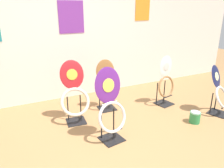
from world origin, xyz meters
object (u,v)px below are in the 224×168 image
toilet_seat_display_navy_moon (220,93)px  toilet_seat_display_woodgrain (106,87)px  paint_can (195,117)px  toilet_seat_display_crimson_swirl (74,95)px  toilet_seat_display_white_plain (166,83)px  toilet_seat_display_purple_note (111,107)px

toilet_seat_display_navy_moon → toilet_seat_display_woodgrain: bearing=148.4°
toilet_seat_display_navy_moon → toilet_seat_display_woodgrain: (-1.55, 0.95, 0.05)m
toilet_seat_display_woodgrain → paint_can: (0.99, -1.02, -0.31)m
toilet_seat_display_crimson_swirl → toilet_seat_display_white_plain: size_ratio=1.06×
toilet_seat_display_white_plain → paint_can: 0.80m
toilet_seat_display_woodgrain → toilet_seat_display_white_plain: bearing=-16.0°
toilet_seat_display_crimson_swirl → toilet_seat_display_woodgrain: toilet_seat_display_crimson_swirl is taller
toilet_seat_display_woodgrain → toilet_seat_display_crimson_swirl: bearing=-162.3°
toilet_seat_display_crimson_swirl → toilet_seat_display_woodgrain: bearing=17.7°
toilet_seat_display_navy_moon → toilet_seat_display_woodgrain: size_ratio=0.93×
paint_can → toilet_seat_display_woodgrain: bearing=134.1°
toilet_seat_display_crimson_swirl → toilet_seat_display_purple_note: bearing=-67.4°
toilet_seat_display_purple_note → toilet_seat_display_navy_moon: bearing=-3.0°
toilet_seat_display_navy_moon → toilet_seat_display_crimson_swirl: toilet_seat_display_crimson_swirl is taller
toilet_seat_display_white_plain → toilet_seat_display_navy_moon: bearing=-50.6°
toilet_seat_display_white_plain → toilet_seat_display_purple_note: bearing=-157.1°
toilet_seat_display_navy_moon → toilet_seat_display_white_plain: toilet_seat_display_white_plain is taller
paint_can → toilet_seat_display_white_plain: bearing=89.0°
toilet_seat_display_crimson_swirl → toilet_seat_display_purple_note: size_ratio=0.96×
toilet_seat_display_crimson_swirl → toilet_seat_display_woodgrain: (0.61, 0.19, -0.02)m
toilet_seat_display_crimson_swirl → toilet_seat_display_woodgrain: size_ratio=1.09×
toilet_seat_display_purple_note → toilet_seat_display_white_plain: toilet_seat_display_purple_note is taller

